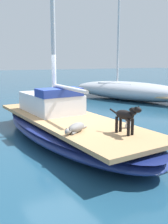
{
  "coord_description": "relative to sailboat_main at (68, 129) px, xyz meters",
  "views": [
    {
      "loc": [
        -3.11,
        -6.91,
        2.32
      ],
      "look_at": [
        0.0,
        -1.0,
        1.01
      ],
      "focal_mm": 42.09,
      "sensor_mm": 36.0,
      "label": 1
    }
  ],
  "objects": [
    {
      "name": "ground_plane",
      "position": [
        0.0,
        0.0,
        -0.34
      ],
      "size": [
        120.0,
        120.0,
        0.0
      ],
      "primitive_type": "plane",
      "color": "navy"
    },
    {
      "name": "sailboat_main",
      "position": [
        0.0,
        0.0,
        0.0
      ],
      "size": [
        3.07,
        7.41,
        0.66
      ],
      "color": "navy",
      "rests_on": "ground"
    },
    {
      "name": "mast_main",
      "position": [
        -0.07,
        0.74,
        3.39
      ],
      "size": [
        0.14,
        2.27,
        6.84
      ],
      "color": "silver",
      "rests_on": "sailboat_main"
    },
    {
      "name": "cabin_house",
      "position": [
        -0.09,
        1.11,
        0.67
      ],
      "size": [
        1.57,
        2.32,
        0.84
      ],
      "color": "silver",
      "rests_on": "sailboat_main"
    },
    {
      "name": "dog_grey",
      "position": [
        -0.5,
        -1.52,
        0.43
      ],
      "size": [
        0.84,
        0.59,
        0.22
      ],
      "color": "gray",
      "rests_on": "sailboat_main"
    },
    {
      "name": "dog_black",
      "position": [
        0.45,
        -2.2,
        0.75
      ],
      "size": [
        0.32,
        0.93,
        0.7
      ],
      "color": "black",
      "rests_on": "sailboat_main"
    },
    {
      "name": "deck_winch",
      "position": [
        0.86,
        -1.76,
        0.42
      ],
      "size": [
        0.16,
        0.16,
        0.21
      ],
      "color": "#B7B7BC",
      "rests_on": "sailboat_main"
    },
    {
      "name": "moored_boat_starboard_side",
      "position": [
        6.53,
        5.72,
        0.24
      ],
      "size": [
        4.93,
        8.27,
        6.77
      ],
      "color": "#B2B7C1",
      "rests_on": "ground"
    }
  ]
}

